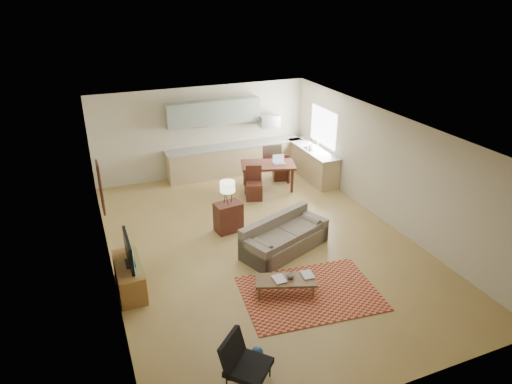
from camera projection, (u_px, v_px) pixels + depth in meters
name	position (u px, v px, depth m)	size (l,w,h in m)	color
room	(261.00, 189.00, 9.81)	(9.00, 9.00, 9.00)	olive
kitchen_counter_back	(236.00, 159.00, 14.01)	(4.26, 0.64, 0.92)	tan
kitchen_counter_right	(312.00, 163.00, 13.71)	(0.64, 2.26, 0.92)	tan
kitchen_range	(268.00, 155.00, 14.39)	(0.62, 0.62, 0.90)	#A5A8AD
kitchen_microwave	(269.00, 121.00, 13.95)	(0.62, 0.40, 0.35)	#A5A8AD
upper_cabinets	(214.00, 112.00, 13.31)	(2.80, 0.34, 0.70)	gray
window_right	(323.00, 127.00, 13.36)	(0.02, 1.40, 1.05)	white
wall_art_left	(101.00, 188.00, 9.39)	(0.06, 0.42, 1.10)	olive
triptych	(199.00, 119.00, 13.37)	(1.70, 0.04, 0.50)	beige
rug	(310.00, 293.00, 8.67)	(2.54, 1.76, 0.02)	maroon
sofa	(285.00, 236.00, 9.95)	(2.11, 0.92, 0.74)	#6C6152
coffee_table	(286.00, 287.00, 8.59)	(1.15, 0.46, 0.35)	#4A341D
book_a	(274.00, 280.00, 8.46)	(0.22, 0.29, 0.03)	maroon
book_b	(302.00, 276.00, 8.61)	(0.25, 0.32, 0.02)	navy
vase	(291.00, 274.00, 8.53)	(0.16, 0.16, 0.16)	black
armchair	(249.00, 363.00, 6.58)	(0.67, 0.67, 0.77)	black
tv_credenza	(129.00, 277.00, 8.69)	(0.48, 1.24, 0.57)	brown
tv	(128.00, 251.00, 8.47)	(0.10, 0.96, 0.57)	black
console_table	(228.00, 217.00, 10.75)	(0.62, 0.41, 0.72)	#391812
table_lamp	(228.00, 192.00, 10.48)	(0.35, 0.35, 0.57)	beige
dining_table	(268.00, 176.00, 12.98)	(1.49, 0.86, 0.76)	#391812
dining_chair_near	(254.00, 183.00, 12.32)	(0.43, 0.45, 0.91)	#391812
dining_chair_far	(280.00, 166.00, 13.58)	(0.41, 0.43, 0.86)	#391812
laptop	(279.00, 160.00, 12.79)	(0.32, 0.24, 0.24)	#A5A8AD
soap_bottle	(311.00, 146.00, 13.41)	(0.09, 0.09, 0.19)	beige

